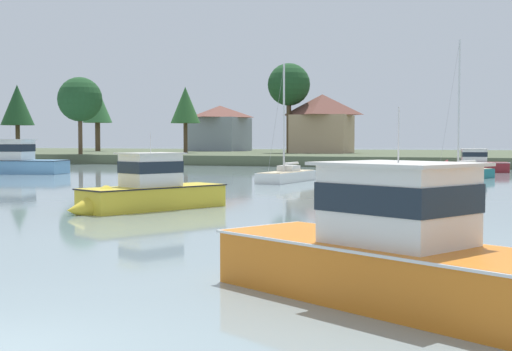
% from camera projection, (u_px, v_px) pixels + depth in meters
% --- Properties ---
extents(far_shore_bank, '(226.35, 57.59, 1.15)m').
position_uv_depth(far_shore_bank, '(455.00, 157.00, 100.78)').
color(far_shore_bank, '#4C563D').
rests_on(far_shore_bank, ground).
extents(cruiser_yellow, '(5.08, 7.45, 3.97)m').
position_uv_depth(cruiser_yellow, '(142.00, 197.00, 30.09)').
color(cruiser_yellow, gold).
rests_on(cruiser_yellow, ground).
extents(sailboat_teal, '(4.68, 7.41, 10.88)m').
position_uv_depth(sailboat_teal, '(462.00, 176.00, 53.79)').
color(sailboat_teal, '#196B70').
rests_on(sailboat_teal, ground).
extents(sailboat_white, '(2.60, 6.86, 8.76)m').
position_uv_depth(sailboat_white, '(287.00, 179.00, 50.58)').
color(sailboat_white, white).
rests_on(sailboat_white, ground).
extents(cruiser_skyblue, '(10.58, 4.91, 5.42)m').
position_uv_depth(cruiser_skyblue, '(4.00, 166.00, 63.05)').
color(cruiser_skyblue, '#669ECC').
rests_on(cruiser_skyblue, ground).
extents(cruiser_orange, '(8.65, 6.19, 4.34)m').
position_uv_depth(cruiser_orange, '(434.00, 280.00, 12.28)').
color(cruiser_orange, orange).
rests_on(cruiser_orange, ground).
extents(cruiser_maroon, '(7.34, 3.08, 3.92)m').
position_uv_depth(cruiser_maroon, '(466.00, 167.00, 65.60)').
color(cruiser_maroon, maroon).
rests_on(cruiser_maroon, ground).
extents(shore_tree_right_mid, '(4.14, 4.14, 9.22)m').
position_uv_depth(shore_tree_right_mid, '(185.00, 105.00, 99.64)').
color(shore_tree_right_mid, brown).
rests_on(shore_tree_right_mid, far_shore_bank).
extents(shore_tree_left_mid, '(5.89, 5.89, 12.43)m').
position_uv_depth(shore_tree_left_mid, '(289.00, 85.00, 98.93)').
color(shore_tree_left_mid, brown).
rests_on(shore_tree_left_mid, far_shore_bank).
extents(shore_tree_right, '(5.35, 5.35, 10.75)m').
position_uv_depth(shore_tree_right, '(17.00, 105.00, 115.64)').
color(shore_tree_right, brown).
rests_on(shore_tree_right, far_shore_bank).
extents(shore_tree_inland_b, '(5.58, 5.58, 9.71)m').
position_uv_depth(shore_tree_inland_b, '(80.00, 100.00, 89.79)').
color(shore_tree_inland_b, brown).
rests_on(shore_tree_inland_b, far_shore_bank).
extents(shore_tree_far_left, '(4.72, 4.72, 10.37)m').
position_uv_depth(shore_tree_far_left, '(97.00, 106.00, 115.22)').
color(shore_tree_far_left, brown).
rests_on(shore_tree_far_left, far_shore_bank).
extents(cottage_behind_trees, '(8.23, 7.73, 8.11)m').
position_uv_depth(cottage_behind_trees, '(322.00, 123.00, 98.77)').
color(cottage_behind_trees, tan).
rests_on(cottage_behind_trees, far_shore_bank).
extents(cottage_eastern, '(8.52, 10.14, 7.48)m').
position_uv_depth(cottage_eastern, '(220.00, 128.00, 118.25)').
color(cottage_eastern, gray).
rests_on(cottage_eastern, far_shore_bank).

